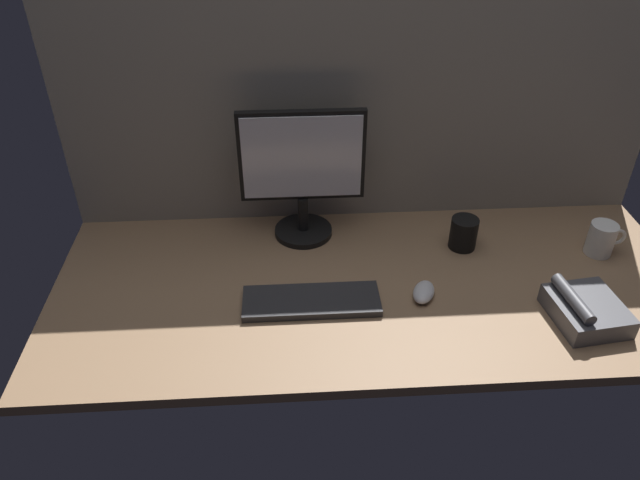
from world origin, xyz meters
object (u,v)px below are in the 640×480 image
object	(u,v)px
mouse	(424,292)
keyboard	(311,301)
mug_black_travel	(463,233)
desk_phone	(585,310)
monitor	(302,170)
mug_ceramic_white	(602,239)

from	to	relation	value
mouse	keyboard	bearing A→B (deg)	-154.85
mug_black_travel	desk_phone	xyz separation A→B (cm)	(23.47, -34.14, -1.76)
monitor	mug_ceramic_white	size ratio (longest dim) A/B	3.57
mug_black_travel	mouse	bearing A→B (deg)	-126.03
mug_black_travel	desk_phone	bearing A→B (deg)	-55.49
monitor	mug_black_travel	xyz separation A→B (cm)	(48.13, -10.76, -17.27)
keyboard	mouse	world-z (taller)	mouse
mug_ceramic_white	monitor	bearing A→B (deg)	169.45
keyboard	mug_black_travel	distance (cm)	53.10
keyboard	mouse	bearing A→B (deg)	1.89
keyboard	desk_phone	distance (cm)	71.60
mug_ceramic_white	mug_black_travel	distance (cm)	40.72
mouse	desk_phone	bearing A→B (deg)	7.27
mouse	desk_phone	distance (cm)	41.61
keyboard	mouse	distance (cm)	30.85
mouse	desk_phone	xyz separation A→B (cm)	(39.98, -11.44, 1.49)
mug_ceramic_white	desk_phone	distance (cm)	33.09
monitor	keyboard	distance (cm)	40.50
mug_ceramic_white	mug_black_travel	xyz separation A→B (cm)	(-40.31, 5.72, -0.14)
desk_phone	keyboard	bearing A→B (deg)	171.64
monitor	mouse	world-z (taller)	monitor
keyboard	mug_ceramic_white	world-z (taller)	mug_ceramic_white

